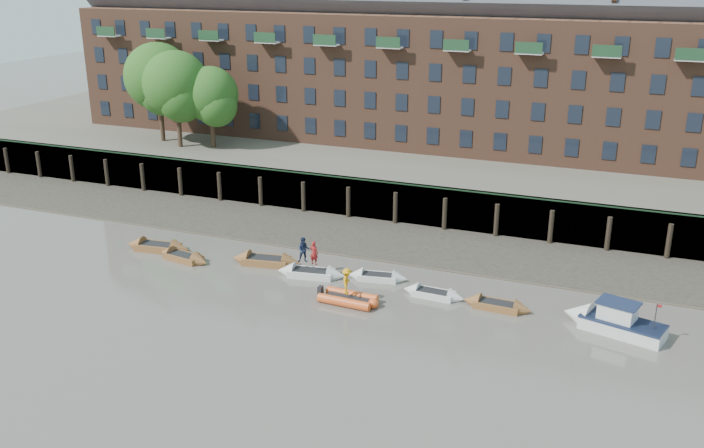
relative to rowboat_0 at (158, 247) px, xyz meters
The scene contains 19 objects.
ground 18.85m from the rowboat_0, 31.95° to the right, with size 220.00×220.00×0.00m, color #625D56.
foreshore 17.90m from the rowboat_0, 26.64° to the left, with size 110.00×8.00×0.50m, color #3D382F.
mud_band 16.65m from the rowboat_0, 16.12° to the left, with size 110.00×1.60×0.10m, color #4C4336.
river_wall 20.28m from the rowboat_0, 37.79° to the left, with size 110.00×1.23×3.30m.
bank_terrace 30.58m from the rowboat_0, 58.42° to the left, with size 110.00×28.00×3.20m, color #5E594D.
apartment_terrace 33.82m from the rowboat_0, 59.38° to the left, with size 80.60×15.56×20.98m.
tree_cluster 21.70m from the rowboat_0, 118.98° to the left, with size 11.76×7.74×9.40m.
rowboat_0 is the anchor object (origin of this frame).
rowboat_1 2.93m from the rowboat_0, 18.64° to the right, with size 4.43×1.93×1.24m.
rowboat_2 8.51m from the rowboat_0, ahead, with size 5.11×2.21×1.43m.
rowboat_3 12.23m from the rowboat_0, ahead, with size 4.78×2.05×1.34m.
rowboat_4 16.51m from the rowboat_0, ahead, with size 4.09×1.81×1.15m.
rowboat_5 20.60m from the rowboat_0, ahead, with size 4.01×1.34×1.15m.
rowboat_6 24.60m from the rowboat_0, ahead, with size 4.22×1.38×1.21m.
rib_tender 16.43m from the rowboat_0, 10.69° to the right, with size 3.74×1.91×0.64m.
motor_launch 30.81m from the rowboat_0, ahead, with size 5.92×3.29×2.33m.
person_rower_a 12.56m from the rowboat_0, ahead, with size 0.59×0.39×1.62m, color maroon.
person_rower_b 11.78m from the rowboat_0, ahead, with size 0.84×0.65×1.72m, color #19233F.
person_rib_crew 16.27m from the rowboat_0, 10.84° to the right, with size 1.05×0.61×1.63m, color orange.
Camera 1 is at (15.54, -31.19, 19.52)m, focal length 38.00 mm.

